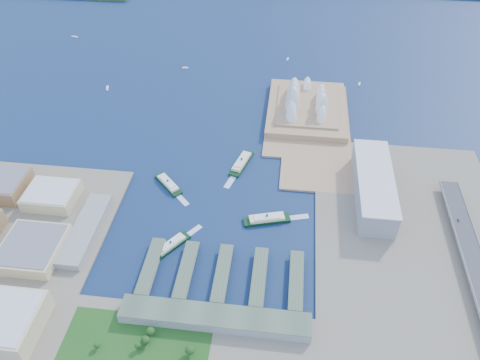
# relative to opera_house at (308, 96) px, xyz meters

# --- Properties ---
(ground) EXTENTS (3000.00, 3000.00, 0.00)m
(ground) POSITION_rel_opera_house_xyz_m (-105.00, -280.00, -32.00)
(ground) COLOR #0E2243
(ground) RESTS_ON ground
(east_land) EXTENTS (240.00, 500.00, 3.00)m
(east_land) POSITION_rel_opera_house_xyz_m (135.00, -330.00, -30.50)
(east_land) COLOR #79705D
(east_land) RESTS_ON ground
(peninsula) EXTENTS (135.00, 220.00, 3.00)m
(peninsula) POSITION_rel_opera_house_xyz_m (2.50, -20.00, -30.50)
(peninsula) COLOR tan
(peninsula) RESTS_ON ground
(opera_house) EXTENTS (134.00, 180.00, 58.00)m
(opera_house) POSITION_rel_opera_house_xyz_m (0.00, 0.00, 0.00)
(opera_house) COLOR white
(opera_house) RESTS_ON peninsula
(toaster_building) EXTENTS (45.00, 155.00, 35.00)m
(toaster_building) POSITION_rel_opera_house_xyz_m (90.00, -200.00, -11.50)
(toaster_building) COLOR gray
(toaster_building) RESTS_ON east_land
(expressway) EXTENTS (26.00, 340.00, 11.85)m
(expressway) POSITION_rel_opera_house_xyz_m (195.00, -340.00, -23.07)
(expressway) COLOR gray
(expressway) RESTS_ON east_land
(west_buildings) EXTENTS (200.00, 280.00, 27.00)m
(west_buildings) POSITION_rel_opera_house_xyz_m (-355.00, -350.00, -15.50)
(west_buildings) COLOR olive
(west_buildings) RESTS_ON west_land
(ferry_wharves) EXTENTS (184.00, 90.00, 9.30)m
(ferry_wharves) POSITION_rel_opera_house_xyz_m (-91.00, -355.00, -27.35)
(ferry_wharves) COLOR #475741
(ferry_wharves) RESTS_ON ground
(terminal_building) EXTENTS (200.00, 28.00, 12.00)m
(terminal_building) POSITION_rel_opera_house_xyz_m (-90.00, -415.00, -23.00)
(terminal_building) COLOR gray
(terminal_building) RESTS_ON south_land
(park) EXTENTS (150.00, 110.00, 16.00)m
(park) POSITION_rel_opera_house_xyz_m (-165.00, -470.00, -21.00)
(park) COLOR #194714
(park) RESTS_ON south_land
(ferry_a) EXTENTS (47.32, 48.40, 10.20)m
(ferry_a) POSITION_rel_opera_house_xyz_m (-189.58, -208.66, -26.90)
(ferry_a) COLOR black
(ferry_a) RESTS_ON ground
(ferry_b) EXTENTS (31.51, 62.73, 11.50)m
(ferry_b) POSITION_rel_opera_house_xyz_m (-93.03, -150.38, -26.25)
(ferry_b) COLOR black
(ferry_b) RESTS_ON ground
(ferry_c) EXTENTS (42.52, 50.27, 9.99)m
(ferry_c) POSITION_rel_opera_house_xyz_m (-159.91, -318.39, -27.01)
(ferry_c) COLOR black
(ferry_c) RESTS_ON ground
(ferry_d) EXTENTS (62.14, 31.36, 11.39)m
(ferry_d) POSITION_rel_opera_house_xyz_m (-47.39, -260.54, -26.30)
(ferry_d) COLOR black
(ferry_d) RESTS_ON ground
(boat_a) EXTENTS (7.84, 15.83, 2.96)m
(boat_a) POSITION_rel_opera_house_xyz_m (-361.94, 36.33, -30.52)
(boat_a) COLOR white
(boat_a) RESTS_ON ground
(boat_b) EXTENTS (11.28, 4.57, 2.99)m
(boat_b) POSITION_rel_opera_house_xyz_m (-236.54, 129.50, -30.51)
(boat_b) COLOR white
(boat_b) RESTS_ON ground
(boat_c) EXTENTS (5.63, 11.74, 2.54)m
(boat_c) POSITION_rel_opera_house_xyz_m (96.19, 107.32, -30.73)
(boat_c) COLOR white
(boat_c) RESTS_ON ground
(boat_d) EXTENTS (14.82, 5.16, 2.45)m
(boat_d) POSITION_rel_opera_house_xyz_m (-505.13, 239.71, -30.77)
(boat_d) COLOR white
(boat_d) RESTS_ON ground
(boat_e) EXTENTS (4.99, 11.52, 2.74)m
(boat_e) POSITION_rel_opera_house_xyz_m (-39.80, 190.39, -30.63)
(boat_e) COLOR white
(boat_e) RESTS_ON ground
(car_c) EXTENTS (2.07, 5.08, 1.47)m
(car_c) POSITION_rel_opera_house_xyz_m (191.00, -245.53, -16.41)
(car_c) COLOR slate
(car_c) RESTS_ON expressway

